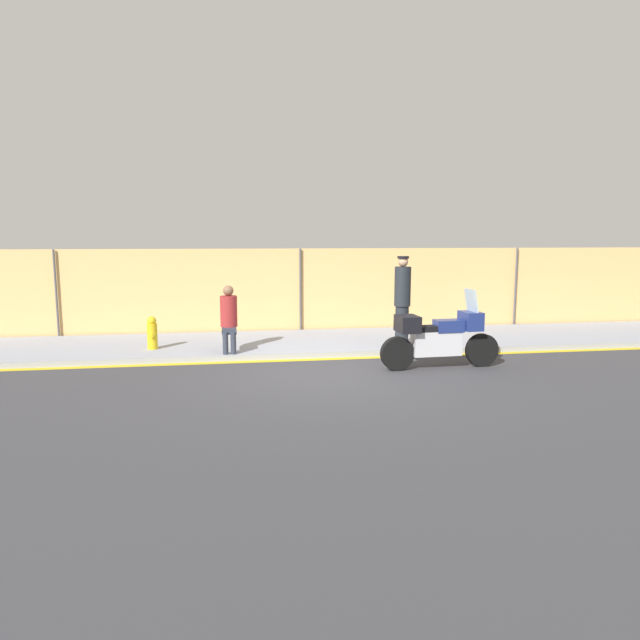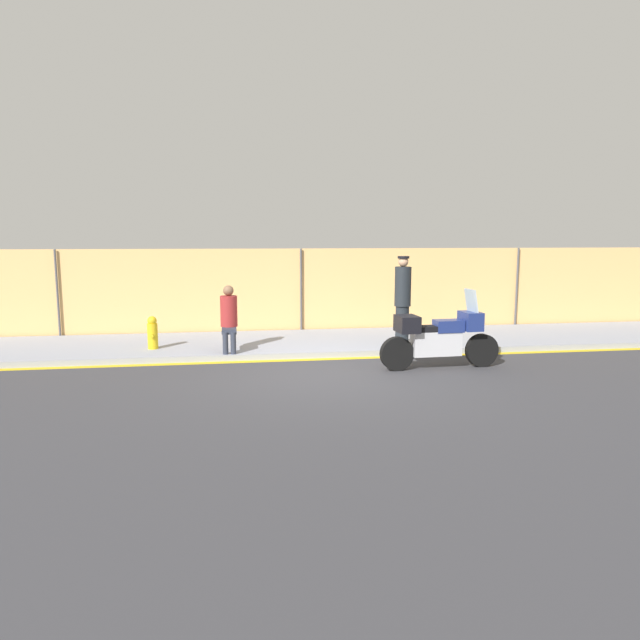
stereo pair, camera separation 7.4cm
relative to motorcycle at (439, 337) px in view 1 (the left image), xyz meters
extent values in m
plane|color=#38383D|center=(-2.06, -0.15, -0.59)|extent=(120.00, 120.00, 0.00)
cube|color=#8E93A3|center=(-2.06, 2.63, -0.52)|extent=(42.18, 2.87, 0.12)
cube|color=gold|center=(-2.06, 1.11, -0.58)|extent=(42.18, 0.18, 0.01)
cube|color=#E5B26B|center=(-2.06, 4.16, 0.48)|extent=(40.07, 0.08, 2.13)
cylinder|color=#4C4C51|center=(-7.74, 4.06, 0.48)|extent=(0.05, 0.05, 2.13)
cylinder|color=#4C4C51|center=(-2.06, 4.06, 0.48)|extent=(0.05, 0.05, 2.13)
cylinder|color=#4C4C51|center=(3.62, 4.06, 0.48)|extent=(0.05, 0.05, 2.13)
cylinder|color=black|center=(0.86, 0.04, -0.28)|extent=(0.62, 0.17, 0.62)
cylinder|color=black|center=(-0.81, -0.03, -0.28)|extent=(0.62, 0.17, 0.62)
cube|color=silver|center=(-0.06, 0.00, -0.11)|extent=(0.93, 0.32, 0.45)
cube|color=navy|center=(0.17, 0.01, 0.20)|extent=(0.53, 0.33, 0.22)
cube|color=black|center=(-0.16, -0.01, 0.16)|extent=(0.61, 0.31, 0.10)
cube|color=navy|center=(0.61, 0.03, 0.28)|extent=(0.34, 0.49, 0.34)
cube|color=silver|center=(0.61, 0.03, 0.66)|extent=(0.12, 0.42, 0.42)
cube|color=black|center=(-0.62, -0.03, 0.26)|extent=(0.38, 0.52, 0.30)
cylinder|color=#1E2328|center=(-0.17, 1.76, -0.05)|extent=(0.28, 0.28, 0.83)
cylinder|color=#1E2328|center=(-0.17, 1.76, 0.78)|extent=(0.35, 0.35, 0.83)
sphere|color=tan|center=(-0.17, 1.76, 1.31)|extent=(0.21, 0.21, 0.21)
cylinder|color=black|center=(-0.17, 1.76, 1.40)|extent=(0.25, 0.25, 0.05)
cylinder|color=#2D3342|center=(-3.89, 1.30, -0.24)|extent=(0.11, 0.11, 0.44)
cylinder|color=#2D3342|center=(-3.74, 1.30, -0.24)|extent=(0.11, 0.11, 0.44)
cube|color=#2D3342|center=(-3.81, 1.51, -0.02)|extent=(0.29, 0.44, 0.10)
cylinder|color=maroon|center=(-3.81, 1.73, 0.34)|extent=(0.34, 0.34, 0.62)
sphere|color=brown|center=(-3.81, 1.73, 0.75)|extent=(0.21, 0.21, 0.21)
cylinder|color=gold|center=(-5.37, 2.09, -0.20)|extent=(0.21, 0.21, 0.53)
sphere|color=gold|center=(-5.37, 2.09, 0.12)|extent=(0.19, 0.19, 0.19)
cylinder|color=gold|center=(-5.37, 1.97, -0.17)|extent=(0.07, 0.08, 0.07)
camera|label=1|loc=(-3.80, -9.82, 1.82)|focal=32.00mm
camera|label=2|loc=(-3.72, -9.83, 1.82)|focal=32.00mm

